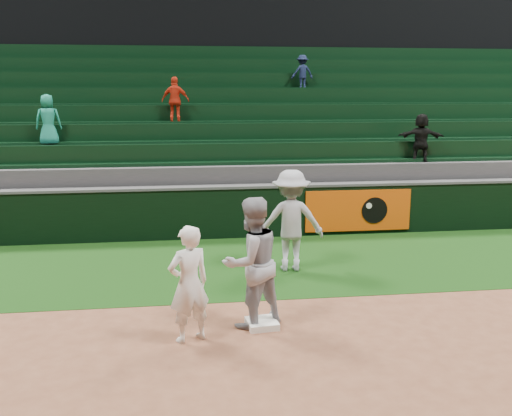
# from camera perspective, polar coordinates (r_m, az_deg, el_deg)

# --- Properties ---
(ground) EXTENTS (70.00, 70.00, 0.00)m
(ground) POSITION_cam_1_polar(r_m,az_deg,el_deg) (8.81, 1.03, -11.40)
(ground) COLOR brown
(ground) RESTS_ON ground
(foul_grass) EXTENTS (36.00, 4.20, 0.01)m
(foul_grass) POSITION_cam_1_polar(r_m,az_deg,el_deg) (11.61, -1.18, -5.59)
(foul_grass) COLOR black
(foul_grass) RESTS_ON ground
(upper_deck) EXTENTS (40.00, 12.00, 12.00)m
(upper_deck) POSITION_cam_1_polar(r_m,az_deg,el_deg) (25.62, -5.01, 17.40)
(upper_deck) COLOR black
(upper_deck) RESTS_ON ground
(first_base) EXTENTS (0.49, 0.49, 0.10)m
(first_base) POSITION_cam_1_polar(r_m,az_deg,el_deg) (8.66, 0.60, -11.48)
(first_base) COLOR white
(first_base) RESTS_ON ground
(first_baseman) EXTENTS (0.72, 0.62, 1.67)m
(first_baseman) POSITION_cam_1_polar(r_m,az_deg,el_deg) (7.99, -6.73, -7.56)
(first_baseman) COLOR white
(first_baseman) RESTS_ON ground
(baserunner) EXTENTS (1.18, 1.10, 1.95)m
(baserunner) POSITION_cam_1_polar(r_m,az_deg,el_deg) (8.41, -0.45, -5.46)
(baserunner) COLOR #9D9FA7
(baserunner) RESTS_ON ground
(base_coach) EXTENTS (1.33, 0.84, 1.97)m
(base_coach) POSITION_cam_1_polar(r_m,az_deg,el_deg) (10.99, 3.50, -1.27)
(base_coach) COLOR #A7ABB5
(base_coach) RESTS_ON foul_grass
(field_wall) EXTENTS (36.00, 0.45, 1.25)m
(field_wall) POSITION_cam_1_polar(r_m,az_deg,el_deg) (13.57, -2.12, -0.29)
(field_wall) COLOR black
(field_wall) RESTS_ON ground
(stadium_seating) EXTENTS (36.00, 5.95, 4.85)m
(stadium_seating) POSITION_cam_1_polar(r_m,az_deg,el_deg) (17.12, -3.43, 5.82)
(stadium_seating) COLOR #343437
(stadium_seating) RESTS_ON ground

